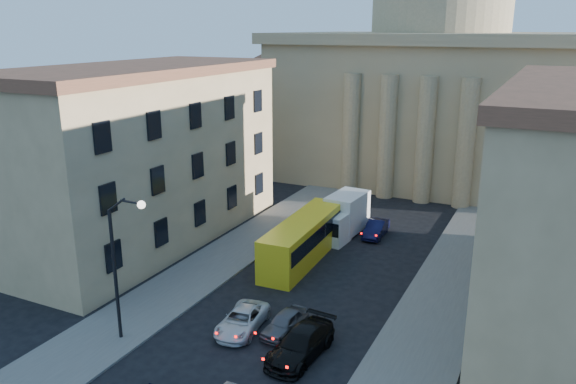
{
  "coord_description": "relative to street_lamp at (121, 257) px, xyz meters",
  "views": [
    {
      "loc": [
        14.08,
        -13.91,
        17.56
      ],
      "look_at": [
        -0.3,
        15.59,
        7.93
      ],
      "focal_mm": 35.0,
      "sensor_mm": 36.0,
      "label": 1
    }
  ],
  "objects": [
    {
      "name": "building_left",
      "position": [
        -10.03,
        14.0,
        2.14
      ],
      "size": [
        11.6,
        26.6,
        14.7
      ],
      "color": "tan",
      "rests_on": "ground"
    },
    {
      "name": "car_right_far",
      "position": [
        7.77,
        4.9,
        -4.64
      ],
      "size": [
        1.84,
        3.92,
        1.3
      ],
      "primitive_type": "imported",
      "rotation": [
        0.0,
        0.0,
        -0.08
      ],
      "color": "#4E4F54",
      "rests_on": "ground"
    },
    {
      "name": "car_right_mid",
      "position": [
        9.7,
        2.99,
        -4.51
      ],
      "size": [
        2.58,
        5.52,
        1.56
      ],
      "primitive_type": "imported",
      "rotation": [
        0.0,
        0.0,
        -0.08
      ],
      "color": "black",
      "rests_on": "ground"
    },
    {
      "name": "box_truck",
      "position": [
        5.04,
        21.85,
        -3.62
      ],
      "size": [
        3.01,
        6.6,
        3.53
      ],
      "rotation": [
        0.0,
        0.0,
        -0.08
      ],
      "color": "silver",
      "rests_on": "ground"
    },
    {
      "name": "city_bus",
      "position": [
        4.15,
        15.57,
        -3.52
      ],
      "size": [
        3.1,
        11.72,
        3.28
      ],
      "rotation": [
        0.0,
        0.0,
        0.04
      ],
      "color": "yellow",
      "rests_on": "ground"
    },
    {
      "name": "street_lamp",
      "position": [
        0.0,
        0.0,
        0.0
      ],
      "size": [
        2.62,
        0.44,
        8.83
      ],
      "color": "black",
      "rests_on": "ground"
    },
    {
      "name": "sidewalk_right",
      "position": [
        15.47,
        10.0,
        -5.21
      ],
      "size": [
        5.0,
        60.0,
        0.15
      ],
      "primitive_type": "cube",
      "color": "#595651",
      "rests_on": "ground"
    },
    {
      "name": "car_right_distant",
      "position": [
        7.77,
        22.9,
        -4.59
      ],
      "size": [
        1.69,
        4.31,
        1.4
      ],
      "primitive_type": "imported",
      "rotation": [
        0.0,
        0.0,
        0.05
      ],
      "color": "black",
      "rests_on": "ground"
    },
    {
      "name": "car_left_mid",
      "position": [
        5.33,
        4.02,
        -4.64
      ],
      "size": [
        2.71,
        4.89,
        1.3
      ],
      "primitive_type": "imported",
      "rotation": [
        0.0,
        0.0,
        0.12
      ],
      "color": "silver",
      "rests_on": "ground"
    },
    {
      "name": "sidewalk_left",
      "position": [
        -1.53,
        10.0,
        -5.21
      ],
      "size": [
        5.0,
        60.0,
        0.15
      ],
      "primitive_type": "cube",
      "color": "#595651",
      "rests_on": "ground"
    },
    {
      "name": "church",
      "position": [
        6.97,
        47.47,
        6.59
      ],
      "size": [
        68.02,
        28.76,
        36.6
      ],
      "color": "#8C7956",
      "rests_on": "ground"
    }
  ]
}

